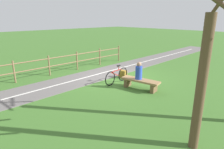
{
  "coord_description": "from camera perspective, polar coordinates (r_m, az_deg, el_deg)",
  "views": [
    {
      "loc": [
        -6.9,
        7.03,
        3.11
      ],
      "look_at": [
        -1.2,
        1.63,
        0.77
      ],
      "focal_mm": 31.08,
      "sensor_mm": 36.0,
      "label": 1
    }
  ],
  "objects": [
    {
      "name": "bench",
      "position": [
        8.71,
        8.33,
        -2.29
      ],
      "size": [
        1.8,
        0.8,
        0.45
      ],
      "rotation": [
        0.0,
        0.0,
        0.19
      ],
      "color": "#937047",
      "rests_on": "ground_plane"
    },
    {
      "name": "person_seated",
      "position": [
        8.61,
        7.89,
        0.87
      ],
      "size": [
        0.35,
        0.35,
        0.78
      ],
      "rotation": [
        0.0,
        0.0,
        0.19
      ],
      "color": "#2847B7",
      "rests_on": "bench"
    },
    {
      "name": "ground_plane",
      "position": [
        10.33,
        1.96,
        -0.91
      ],
      "size": [
        80.0,
        80.0,
        0.0
      ],
      "primitive_type": "plane",
      "color": "#3D6B28"
    },
    {
      "name": "fence_roadside",
      "position": [
        11.1,
        -18.05,
        3.0
      ],
      "size": [
        0.09,
        10.92,
        1.1
      ],
      "rotation": [
        0.0,
        0.0,
        1.57
      ],
      "color": "brown",
      "rests_on": "ground_plane"
    },
    {
      "name": "bicycle",
      "position": [
        9.38,
        1.4,
        -0.4
      ],
      "size": [
        0.22,
        1.66,
        0.87
      ],
      "rotation": [
        0.0,
        0.0,
        1.68
      ],
      "color": "black",
      "rests_on": "ground_plane"
    },
    {
      "name": "path_centre_line",
      "position": [
        9.12,
        -21.43,
        -4.41
      ],
      "size": [
        1.01,
        31.99,
        0.0
      ],
      "primitive_type": "cube",
      "rotation": [
        0.0,
        0.0,
        0.03
      ],
      "color": "silver",
      "rests_on": "paved_path"
    },
    {
      "name": "tree_near_bench",
      "position": [
        4.74,
        25.48,
        -0.4
      ],
      "size": [
        1.22,
        1.33,
        4.14
      ],
      "color": "brown",
      "rests_on": "ground_plane"
    },
    {
      "name": "paved_path",
      "position": [
        9.12,
        -21.42,
        -4.46
      ],
      "size": [
        3.06,
        36.04,
        0.02
      ],
      "primitive_type": "cube",
      "rotation": [
        0.0,
        0.0,
        0.03
      ],
      "color": "#66605E",
      "rests_on": "ground_plane"
    },
    {
      "name": "backpack",
      "position": [
        10.3,
        3.37,
        0.14
      ],
      "size": [
        0.37,
        0.34,
        0.39
      ],
      "rotation": [
        0.0,
        0.0,
        3.28
      ],
      "color": "olive",
      "rests_on": "ground_plane"
    }
  ]
}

